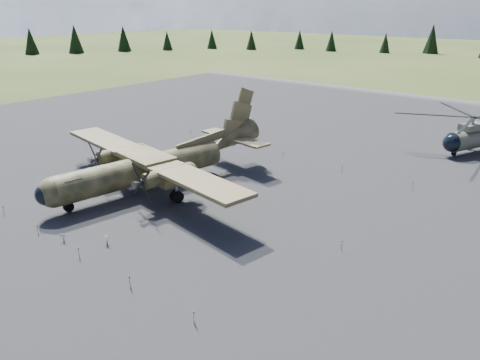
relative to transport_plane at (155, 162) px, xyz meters
The scene contains 8 objects.
ground 5.34m from the transport_plane, ahead, with size 500.00×500.00×0.00m, color brown.
apron 11.58m from the transport_plane, 66.05° to the left, with size 120.00×120.00×0.04m, color #515155.
transport_plane is the anchor object (origin of this frame).
helicopter_near 39.94m from the transport_plane, 57.31° to the left, with size 24.57×24.57×4.77m.
info_placard_left 13.21m from the transport_plane, 75.24° to the right, with size 0.47×0.29×0.68m.
info_placard_right 12.65m from the transport_plane, 59.07° to the right, with size 0.51×0.21×0.80m.
barrier_fence 4.68m from the transport_plane, ahead, with size 33.12×29.62×0.85m.
treeline 5.19m from the transport_plane, 41.40° to the right, with size 342.38×331.88×10.96m.
Camera 1 is at (30.72, -29.44, 17.73)m, focal length 35.00 mm.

